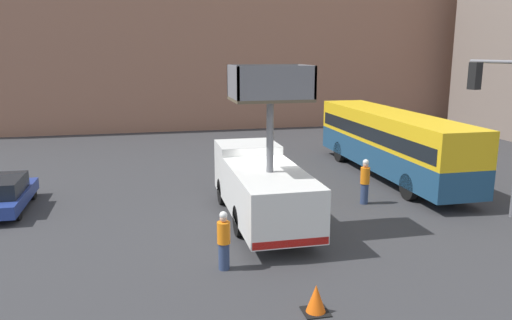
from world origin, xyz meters
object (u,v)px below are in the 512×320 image
at_px(traffic_light_pole, 506,111).
at_px(road_worker_near_truck, 224,241).
at_px(utility_truck, 261,183).
at_px(traffic_cone_near_truck, 316,299).
at_px(parked_car_curbside, 2,194).
at_px(city_bus, 390,139).
at_px(road_worker_directing, 365,182).

distance_m(traffic_light_pole, road_worker_near_truck, 11.17).
height_order(utility_truck, traffic_cone_near_truck, utility_truck).
distance_m(utility_truck, traffic_light_pole, 9.09).
xyz_separation_m(road_worker_near_truck, parked_car_curbside, (-7.68, 7.23, -0.17)).
bearing_deg(parked_car_curbside, traffic_cone_near_truck, -47.00).
distance_m(city_bus, road_worker_near_truck, 13.31).
distance_m(traffic_light_pole, traffic_cone_near_truck, 10.68).
distance_m(utility_truck, road_worker_directing, 4.85).
height_order(city_bus, traffic_cone_near_truck, city_bus).
bearing_deg(traffic_light_pole, road_worker_directing, 141.62).
xyz_separation_m(utility_truck, road_worker_near_truck, (-2.01, -3.78, -0.61)).
bearing_deg(parked_car_curbside, road_worker_directing, -8.87).
xyz_separation_m(utility_truck, city_bus, (7.80, 5.15, 0.43)).
bearing_deg(parked_car_curbside, traffic_light_pole, -16.20).
xyz_separation_m(utility_truck, traffic_cone_near_truck, (-0.23, -6.69, -1.15)).
bearing_deg(road_worker_directing, city_bus, 105.00).
relative_size(traffic_light_pole, road_worker_near_truck, 3.48).
distance_m(city_bus, road_worker_directing, 5.13).
relative_size(traffic_light_pole, parked_car_curbside, 1.38).
height_order(utility_truck, traffic_light_pole, traffic_light_pole).
xyz_separation_m(traffic_light_pole, traffic_cone_near_truck, (-8.74, -4.85, -3.76)).
distance_m(traffic_cone_near_truck, parked_car_curbside, 13.87).
bearing_deg(parked_car_curbside, utility_truck, -19.61).
bearing_deg(utility_truck, traffic_cone_near_truck, -91.96).
bearing_deg(city_bus, utility_truck, 113.26).
distance_m(traffic_light_pole, road_worker_directing, 5.83).
bearing_deg(utility_truck, traffic_light_pole, -12.17).
xyz_separation_m(city_bus, parked_car_curbside, (-17.49, -1.70, -1.21)).
distance_m(utility_truck, parked_car_curbside, 10.31).
height_order(city_bus, parked_car_curbside, city_bus).
bearing_deg(utility_truck, road_worker_directing, 14.53).
bearing_deg(road_worker_near_truck, city_bus, 106.68).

